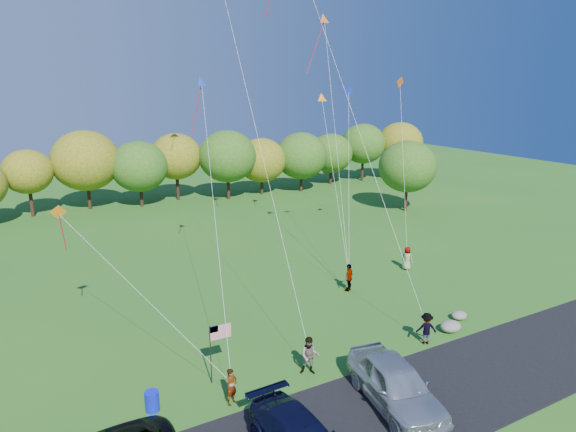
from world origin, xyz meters
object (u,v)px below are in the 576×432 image
at_px(flyer_c, 426,328).
at_px(trash_barrel, 152,401).
at_px(flyer_e, 407,258).
at_px(flyer_d, 349,277).
at_px(minivan_silver, 396,384).
at_px(flyer_a, 232,387).
at_px(flyer_b, 310,356).

xyz_separation_m(flyer_c, trash_barrel, (-13.95, 1.35, -0.41)).
bearing_deg(flyer_e, flyer_d, 74.19).
relative_size(minivan_silver, flyer_d, 3.10).
bearing_deg(trash_barrel, flyer_c, -5.54).
distance_m(minivan_silver, flyer_c, 6.01).
bearing_deg(flyer_d, trash_barrel, -9.62).
relative_size(flyer_e, trash_barrel, 1.95).
height_order(flyer_a, flyer_b, flyer_b).
relative_size(flyer_a, flyer_d, 0.88).
bearing_deg(flyer_c, flyer_e, -97.25).
xyz_separation_m(flyer_d, trash_barrel, (-14.62, -6.36, -0.48)).
bearing_deg(trash_barrel, flyer_b, -6.48).
bearing_deg(flyer_c, flyer_a, 28.88).
bearing_deg(flyer_e, trash_barrel, 83.58).
height_order(flyer_c, flyer_e, flyer_e).
height_order(flyer_b, trash_barrel, flyer_b).
height_order(minivan_silver, flyer_d, minivan_silver).
bearing_deg(flyer_b, flyer_c, 28.26).
bearing_deg(flyer_b, flyer_e, 64.45).
relative_size(flyer_b, flyer_e, 1.07).
distance_m(minivan_silver, flyer_e, 16.85).
xyz_separation_m(flyer_b, flyer_e, (13.45, 8.29, -0.06)).
bearing_deg(trash_barrel, minivan_silver, -27.70).
relative_size(minivan_silver, flyer_a, 3.51).
bearing_deg(flyer_b, minivan_silver, -32.37).
distance_m(flyer_b, flyer_e, 15.79).
bearing_deg(flyer_c, minivan_silver, 63.67).
bearing_deg(minivan_silver, flyer_b, 125.81).
distance_m(minivan_silver, trash_barrel, 10.14).
xyz_separation_m(minivan_silver, flyer_b, (-1.80, 3.89, -0.11)).
height_order(flyer_a, trash_barrel, flyer_a).
distance_m(flyer_c, flyer_e, 11.05).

